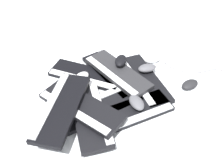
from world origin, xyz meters
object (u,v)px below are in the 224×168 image
(keyboard_4, at_px, (87,75))
(mouse_0, at_px, (190,84))
(keyboard_5, at_px, (117,73))
(mouse_1, at_px, (137,102))
(mouse_4, at_px, (121,61))
(mouse_5, at_px, (81,78))
(mouse_3, at_px, (147,68))
(keyboard_0, at_px, (101,106))
(keyboard_6, at_px, (90,113))
(keyboard_2, at_px, (143,79))
(keyboard_3, at_px, (112,73))
(mouse_2, at_px, (151,59))
(keyboard_7, at_px, (81,107))
(keyboard_1, at_px, (130,113))
(keyboard_8, at_px, (62,107))

(keyboard_4, height_order, mouse_0, mouse_0)
(keyboard_5, height_order, mouse_1, mouse_1)
(mouse_4, relative_size, mouse_5, 1.00)
(mouse_3, relative_size, mouse_5, 1.00)
(keyboard_0, bearing_deg, keyboard_5, -161.52)
(keyboard_4, xyz_separation_m, keyboard_6, (0.22, 0.23, 0.03))
(mouse_0, bearing_deg, keyboard_2, -45.24)
(keyboard_4, bearing_deg, keyboard_5, 126.14)
(keyboard_4, bearing_deg, keyboard_3, 138.18)
(mouse_2, bearing_deg, keyboard_4, -164.75)
(keyboard_2, relative_size, mouse_2, 4.15)
(mouse_1, bearing_deg, mouse_2, -39.91)
(mouse_4, bearing_deg, keyboard_7, 164.79)
(keyboard_2, relative_size, keyboard_6, 1.03)
(keyboard_1, distance_m, keyboard_2, 0.27)
(keyboard_7, bearing_deg, mouse_4, -170.32)
(keyboard_7, distance_m, mouse_5, 0.24)
(keyboard_6, bearing_deg, keyboard_3, -158.39)
(keyboard_2, xyz_separation_m, keyboard_5, (0.08, -0.13, 0.03))
(keyboard_4, relative_size, mouse_1, 4.23)
(keyboard_7, bearing_deg, mouse_3, 171.53)
(keyboard_7, bearing_deg, mouse_2, 177.76)
(keyboard_6, bearing_deg, mouse_0, 152.06)
(keyboard_4, height_order, mouse_5, mouse_5)
(keyboard_4, height_order, keyboard_6, keyboard_6)
(mouse_0, bearing_deg, keyboard_6, -11.04)
(keyboard_0, distance_m, keyboard_4, 0.26)
(keyboard_4, relative_size, mouse_0, 4.23)
(keyboard_6, xyz_separation_m, mouse_3, (-0.47, 0.03, 0.01))
(keyboard_5, bearing_deg, mouse_4, -158.17)
(keyboard_5, bearing_deg, mouse_5, -36.69)
(keyboard_8, height_order, mouse_3, keyboard_8)
(mouse_2, bearing_deg, keyboard_7, -137.07)
(keyboard_3, bearing_deg, mouse_1, 63.86)
(mouse_1, bearing_deg, keyboard_4, 24.82)
(keyboard_5, height_order, mouse_5, mouse_5)
(keyboard_5, height_order, keyboard_6, same)
(keyboard_4, bearing_deg, mouse_5, 17.83)
(keyboard_6, height_order, mouse_0, keyboard_6)
(mouse_5, bearing_deg, keyboard_6, -131.62)
(keyboard_7, xyz_separation_m, mouse_0, (-0.54, 0.32, -0.05))
(keyboard_3, distance_m, mouse_0, 0.46)
(keyboard_7, bearing_deg, keyboard_4, -140.80)
(keyboard_7, relative_size, mouse_0, 4.07)
(keyboard_0, xyz_separation_m, mouse_5, (-0.07, -0.21, 0.04))
(mouse_2, bearing_deg, mouse_0, -57.08)
(keyboard_2, xyz_separation_m, mouse_2, (-0.19, -0.07, 0.01))
(keyboard_6, relative_size, mouse_5, 4.03)
(keyboard_2, distance_m, keyboard_6, 0.41)
(keyboard_0, xyz_separation_m, mouse_0, (-0.44, 0.28, 0.01))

